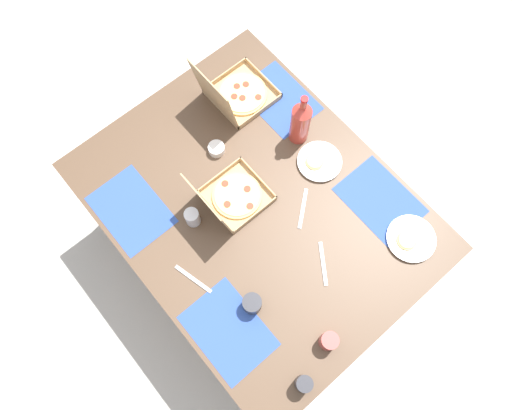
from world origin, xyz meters
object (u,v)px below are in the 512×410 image
(pizza_box_corner_left, at_px, (231,197))
(pizza_box_corner_right, at_px, (236,94))
(plate_near_right, at_px, (319,162))
(condiment_bowl, at_px, (216,149))
(cup_spare, at_px, (192,217))
(soda_bottle, at_px, (300,122))
(cup_red, at_px, (304,384))
(plate_far_right, at_px, (411,239))
(cup_dark, at_px, (329,341))
(cup_clear_left, at_px, (252,304))

(pizza_box_corner_left, height_order, pizza_box_corner_right, pizza_box_corner_right)
(pizza_box_corner_left, xyz_separation_m, plate_near_right, (-0.12, -0.43, -0.04))
(pizza_box_corner_right, relative_size, condiment_bowl, 4.23)
(cup_spare, bearing_deg, soda_bottle, -88.84)
(cup_red, bearing_deg, plate_far_right, -80.04)
(plate_far_right, relative_size, cup_dark, 2.29)
(plate_far_right, height_order, condiment_bowl, condiment_bowl)
(pizza_box_corner_left, distance_m, cup_clear_left, 0.47)
(pizza_box_corner_left, relative_size, plate_far_right, 1.39)
(pizza_box_corner_right, xyz_separation_m, cup_red, (-1.16, 0.62, 0.01))
(pizza_box_corner_left, relative_size, cup_clear_left, 3.39)
(cup_dark, distance_m, cup_red, 0.19)
(pizza_box_corner_left, bearing_deg, plate_near_right, -105.14)
(cup_spare, bearing_deg, pizza_box_corner_left, -100.96)
(cup_clear_left, height_order, condiment_bowl, cup_clear_left)
(pizza_box_corner_right, distance_m, cup_dark, 1.19)
(cup_red, bearing_deg, plate_near_right, -46.68)
(pizza_box_corner_right, relative_size, cup_clear_left, 3.66)
(plate_far_right, bearing_deg, plate_near_right, 5.72)
(pizza_box_corner_right, height_order, cup_red, pizza_box_corner_right)
(soda_bottle, distance_m, condiment_bowl, 0.40)
(soda_bottle, distance_m, cup_spare, 0.64)
(pizza_box_corner_right, bearing_deg, soda_bottle, -164.58)
(plate_far_right, relative_size, cup_clear_left, 2.43)
(pizza_box_corner_right, xyz_separation_m, plate_far_right, (-1.03, -0.13, -0.04))
(plate_near_right, bearing_deg, plate_far_right, -174.28)
(pizza_box_corner_left, distance_m, soda_bottle, 0.46)
(pizza_box_corner_left, relative_size, soda_bottle, 0.93)
(pizza_box_corner_right, xyz_separation_m, soda_bottle, (-0.34, -0.09, 0.08))
(pizza_box_corner_left, height_order, cup_clear_left, pizza_box_corner_left)
(pizza_box_corner_left, bearing_deg, plate_far_right, -143.29)
(cup_spare, bearing_deg, condiment_bowl, -55.50)
(cup_red, relative_size, condiment_bowl, 1.40)
(pizza_box_corner_right, bearing_deg, cup_dark, 158.34)
(cup_spare, xyz_separation_m, cup_dark, (-0.76, -0.10, 0.00))
(pizza_box_corner_right, height_order, cup_spare, pizza_box_corner_right)
(cup_dark, height_order, cup_red, cup_red)
(cup_spare, bearing_deg, plate_far_right, -135.58)
(soda_bottle, height_order, cup_red, soda_bottle)
(plate_far_right, xyz_separation_m, cup_clear_left, (0.23, 0.71, 0.03))
(pizza_box_corner_left, bearing_deg, pizza_box_corner_right, -42.09)
(cup_clear_left, bearing_deg, soda_bottle, -55.54)
(cup_clear_left, distance_m, cup_red, 0.36)
(plate_near_right, height_order, cup_dark, cup_dark)
(pizza_box_corner_left, height_order, cup_spare, pizza_box_corner_left)
(pizza_box_corner_left, bearing_deg, cup_red, 160.61)
(pizza_box_corner_right, xyz_separation_m, plate_near_right, (-0.50, -0.07, -0.04))
(pizza_box_corner_right, relative_size, cup_dark, 3.46)
(soda_bottle, height_order, cup_spare, soda_bottle)
(soda_bottle, height_order, cup_clear_left, soda_bottle)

